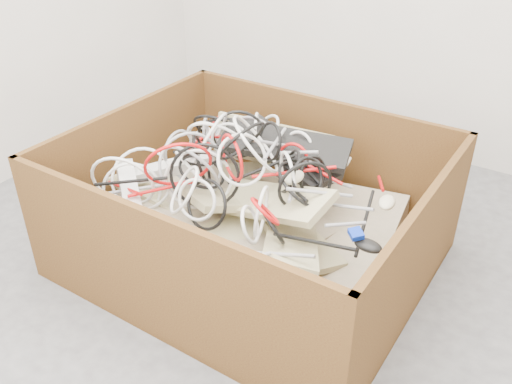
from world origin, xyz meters
The scene contains 8 objects.
ground centered at (0.00, 0.00, 0.00)m, with size 3.00×3.00×0.00m, color #48484A.
cardboard_box centered at (-0.16, 0.23, 0.13)m, with size 1.27×1.06×0.52m.
keyboard_pile centered at (-0.17, 0.27, 0.28)m, with size 1.03×0.86×0.36m.
mice_scatter centered at (-0.12, 0.21, 0.34)m, with size 1.02×0.72×0.19m.
power_strip_left centered at (-0.46, 0.16, 0.35)m, with size 0.32×0.06×0.04m, color silver.
power_strip_right centered at (-0.52, -0.02, 0.33)m, with size 0.31×0.06×0.04m, color silver.
vga_plug centered at (0.31, 0.13, 0.36)m, with size 0.04×0.04×0.02m, color #0C2CB6.
cable_tangle centered at (-0.27, 0.22, 0.40)m, with size 1.04×0.88×0.47m.
Camera 1 is at (0.82, -1.22, 1.37)m, focal length 38.96 mm.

